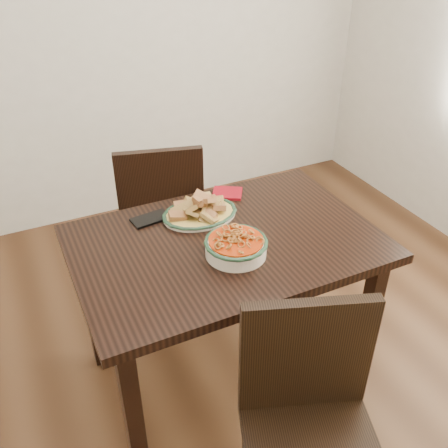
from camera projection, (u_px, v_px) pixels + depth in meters
name	position (u px, v px, depth m)	size (l,w,h in m)	color
floor	(246.00, 380.00, 2.30)	(3.50, 3.50, 0.00)	#3D2413
wall_back	(113.00, 15.00, 2.92)	(3.50, 0.10, 2.60)	silver
dining_table	(226.00, 260.00, 2.00)	(1.18, 0.79, 0.75)	black
chair_far	(161.00, 210.00, 2.61)	(0.51, 0.51, 0.89)	black
chair_near	(309.00, 419.00, 1.56)	(0.54, 0.54, 0.89)	black
fish_plate	(200.00, 207.00, 2.07)	(0.31, 0.24, 0.11)	#ECE2C7
noodle_bowl	(236.00, 245.00, 1.84)	(0.24, 0.24, 0.08)	#F2E4CC
smartphone	(150.00, 219.00, 2.06)	(0.15, 0.08, 0.01)	black
napkin	(227.00, 193.00, 2.24)	(0.13, 0.11, 0.01)	maroon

